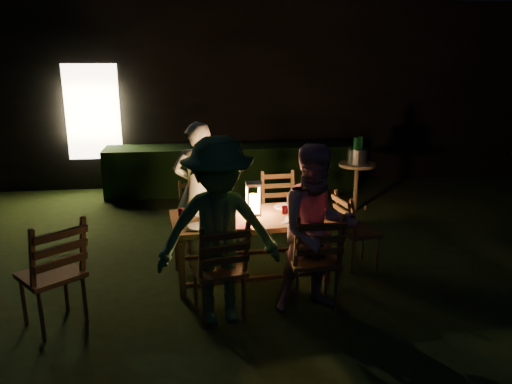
{
  "coord_description": "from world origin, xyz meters",
  "views": [
    {
      "loc": [
        -1.14,
        -4.6,
        2.37
      ],
      "look_at": [
        -0.47,
        0.59,
        0.87
      ],
      "focal_mm": 35.0,
      "sensor_mm": 36.0,
      "label": 1
    }
  ],
  "objects": [
    {
      "name": "garden_envelope",
      "position": [
        -0.01,
        6.15,
        1.58
      ],
      "size": [
        40.0,
        40.0,
        3.2
      ],
      "color": "black",
      "rests_on": "ground"
    },
    {
      "name": "dining_table",
      "position": [
        -0.56,
        0.34,
        0.62
      ],
      "size": [
        1.71,
        0.96,
        0.68
      ],
      "rotation": [
        0.0,
        0.0,
        0.09
      ],
      "color": "#462817",
      "rests_on": "ground"
    },
    {
      "name": "chair_near_left",
      "position": [
        -0.94,
        -0.47,
        0.3
      ],
      "size": [
        0.54,
        0.56,
        1.0
      ],
      "rotation": [
        0.0,
        0.0,
        0.21
      ],
      "color": "#462817",
      "rests_on": "ground"
    },
    {
      "name": "chair_near_right",
      "position": [
        -0.05,
        -0.38,
        0.31
      ],
      "size": [
        0.45,
        0.49,
        1.02
      ],
      "rotation": [
        0.0,
        0.0,
        -0.0
      ],
      "color": "#462817",
      "rests_on": "ground"
    },
    {
      "name": "chair_far_left",
      "position": [
        -1.08,
        1.07,
        0.27
      ],
      "size": [
        0.48,
        0.51,
        0.9
      ],
      "rotation": [
        0.0,
        0.0,
        3.36
      ],
      "color": "#462817",
      "rests_on": "ground"
    },
    {
      "name": "chair_far_right",
      "position": [
        -0.09,
        1.16,
        0.29
      ],
      "size": [
        0.44,
        0.47,
        0.95
      ],
      "rotation": [
        0.0,
        0.0,
        3.19
      ],
      "color": "#462817",
      "rests_on": "ground"
    },
    {
      "name": "chair_end",
      "position": [
        0.66,
        0.46,
        0.27
      ],
      "size": [
        0.49,
        0.47,
        0.9
      ],
      "rotation": [
        0.0,
        0.0,
        -1.4
      ],
      "color": "#462817",
      "rests_on": "ground"
    },
    {
      "name": "chair_spare",
      "position": [
        -2.39,
        -0.45,
        0.32
      ],
      "size": [
        0.69,
        0.69,
        1.06
      ],
      "rotation": [
        0.0,
        0.0,
        0.68
      ],
      "color": "#462817",
      "rests_on": "ground"
    },
    {
      "name": "person_house_side",
      "position": [
        -1.09,
        1.12,
        0.79
      ],
      "size": [
        0.61,
        0.43,
        1.59
      ],
      "primitive_type": "imported",
      "rotation": [
        0.0,
        0.0,
        3.23
      ],
      "color": "#EBEAC8",
      "rests_on": "ground"
    },
    {
      "name": "person_opp_right",
      "position": [
        -0.04,
        -0.43,
        0.79
      ],
      "size": [
        0.82,
        0.67,
        1.58
      ],
      "primitive_type": "imported",
      "rotation": [
        0.0,
        0.0,
        0.09
      ],
      "color": "#B87F92",
      "rests_on": "ground"
    },
    {
      "name": "person_opp_left",
      "position": [
        -0.94,
        -0.51,
        0.84
      ],
      "size": [
        1.14,
        0.72,
        1.68
      ],
      "primitive_type": "imported",
      "rotation": [
        0.0,
        0.0,
        0.09
      ],
      "color": "#326438",
      "rests_on": "ground"
    },
    {
      "name": "lantern",
      "position": [
        -0.52,
        0.4,
        0.84
      ],
      "size": [
        0.16,
        0.16,
        0.35
      ],
      "color": "white",
      "rests_on": "dining_table"
    },
    {
      "name": "plate_far_left",
      "position": [
        -1.13,
        0.51,
        0.69
      ],
      "size": [
        0.25,
        0.25,
        0.01
      ],
      "primitive_type": "cylinder",
      "color": "white",
      "rests_on": "dining_table"
    },
    {
      "name": "plate_near_left",
      "position": [
        -1.09,
        0.07,
        0.69
      ],
      "size": [
        0.25,
        0.25,
        0.01
      ],
      "primitive_type": "cylinder",
      "color": "white",
      "rests_on": "dining_table"
    },
    {
      "name": "plate_far_right",
      "position": [
        -0.14,
        0.6,
        0.69
      ],
      "size": [
        0.25,
        0.25,
        0.01
      ],
      "primitive_type": "cylinder",
      "color": "white",
      "rests_on": "dining_table"
    },
    {
      "name": "plate_near_right",
      "position": [
        -0.1,
        0.17,
        0.69
      ],
      "size": [
        0.25,
        0.25,
        0.01
      ],
      "primitive_type": "cylinder",
      "color": "white",
      "rests_on": "dining_table"
    },
    {
      "name": "wineglass_a",
      "position": [
        -0.89,
        0.59,
        0.77
      ],
      "size": [
        0.06,
        0.06,
        0.18
      ],
      "primitive_type": null,
      "color": "#59070F",
      "rests_on": "dining_table"
    },
    {
      "name": "wineglass_b",
      "position": [
        -1.27,
        0.16,
        0.77
      ],
      "size": [
        0.06,
        0.06,
        0.18
      ],
      "primitive_type": null,
      "color": "#59070F",
      "rests_on": "dining_table"
    },
    {
      "name": "wineglass_c",
      "position": [
        -0.24,
        0.09,
        0.77
      ],
      "size": [
        0.06,
        0.06,
        0.18
      ],
      "primitive_type": null,
      "color": "#59070F",
      "rests_on": "dining_table"
    },
    {
      "name": "wineglass_d",
      "position": [
        0.04,
        0.58,
        0.77
      ],
      "size": [
        0.06,
        0.06,
        0.18
      ],
      "primitive_type": null,
      "color": "#59070F",
      "rests_on": "dining_table"
    },
    {
      "name": "wineglass_e",
      "position": [
        -0.64,
        0.04,
        0.77
      ],
      "size": [
        0.06,
        0.06,
        0.18
      ],
      "primitive_type": null,
      "color": "silver",
      "rests_on": "dining_table"
    },
    {
      "name": "bottle_table",
      "position": [
        -0.81,
        0.32,
        0.82
      ],
      "size": [
        0.07,
        0.07,
        0.28
      ],
      "primitive_type": "cylinder",
      "color": "#0F471E",
      "rests_on": "dining_table"
    },
    {
      "name": "napkin_left",
      "position": [
        -0.68,
        0.01,
        0.69
      ],
      "size": [
        0.18,
        0.14,
        0.01
      ],
      "primitive_type": "cube",
      "color": "red",
      "rests_on": "dining_table"
    },
    {
      "name": "napkin_right",
      "position": [
        0.01,
        0.1,
        0.69
      ],
      "size": [
        0.18,
        0.14,
        0.01
      ],
      "primitive_type": "cube",
      "color": "red",
      "rests_on": "dining_table"
    },
    {
      "name": "phone",
      "position": [
        -1.15,
        -0.01,
        0.69
      ],
      "size": [
        0.14,
        0.07,
        0.01
      ],
      "primitive_type": "cube",
      "color": "black",
      "rests_on": "dining_table"
    },
    {
      "name": "side_table",
      "position": [
        1.3,
        2.42,
        0.65
      ],
      "size": [
        0.55,
        0.55,
        0.74
      ],
      "color": "olive",
      "rests_on": "ground"
    },
    {
      "name": "ice_bucket",
      "position": [
        1.3,
        2.42,
        0.85
      ],
      "size": [
        0.3,
        0.3,
        0.22
      ],
      "primitive_type": "cylinder",
      "color": "#A5A8AD",
      "rests_on": "side_table"
    },
    {
      "name": "bottle_bucket_a",
      "position": [
        1.25,
        2.38,
        0.9
      ],
      "size": [
        0.07,
        0.07,
        0.32
      ],
      "primitive_type": "cylinder",
      "color": "#0F471E",
      "rests_on": "side_table"
    },
    {
      "name": "bottle_bucket_b",
      "position": [
        1.35,
        2.46,
        0.9
      ],
      "size": [
        0.07,
        0.07,
        0.32
      ],
      "primitive_type": "cylinder",
      "color": "#0F471E",
      "rests_on": "side_table"
    }
  ]
}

